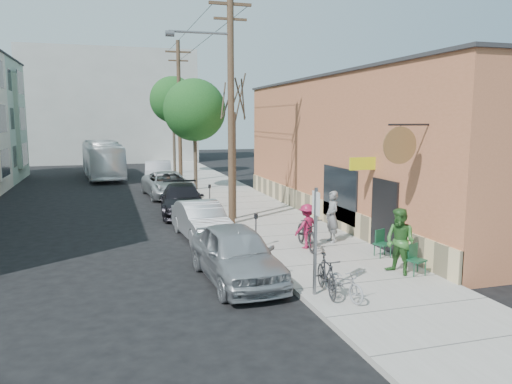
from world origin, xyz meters
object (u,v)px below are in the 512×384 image
object	(u,v)px
patron_green	(400,242)
utility_pole_near	(230,101)
parking_meter_near	(256,225)
car_1	(202,220)
patio_chair_a	(383,244)
patio_chair_b	(416,260)
car_4	(158,173)
parking_meter_far	(210,192)
car_0	(236,254)
car_2	(182,200)
parked_bike_b	(343,283)
tree_leafy_mid	(194,110)
car_3	(168,184)
tree_bare	(233,166)
tree_leafy_far	(173,100)
patron_grey	(332,217)
sign_post	(316,231)
bus	(102,159)
parked_bike_a	(326,275)
cyclist	(307,226)

from	to	relation	value
patron_green	utility_pole_near	bearing A→B (deg)	179.27
parking_meter_near	car_1	distance (m)	3.00
patio_chair_a	patio_chair_b	world-z (taller)	same
patron_green	car_4	world-z (taller)	patron_green
parking_meter_near	parking_meter_far	size ratio (longest dim) A/B	1.00
parking_meter_near	parking_meter_far	world-z (taller)	same
car_0	car_2	world-z (taller)	car_0
parked_bike_b	utility_pole_near	bearing A→B (deg)	80.84
patio_chair_b	car_1	bearing A→B (deg)	105.38
utility_pole_near	patio_chair_a	size ratio (longest dim) A/B	11.36
tree_leafy_mid	car_2	xyz separation A→B (m)	(-2.00, -7.62, -4.49)
utility_pole_near	patio_chair_a	bearing A→B (deg)	-61.92
parked_bike_b	car_1	xyz separation A→B (m)	(-2.14, 8.03, 0.16)
car_3	car_4	world-z (taller)	car_4
tree_bare	patron_green	distance (m)	9.90
tree_leafy_far	car_2	distance (m)	18.85
tree_bare	patron_grey	size ratio (longest dim) A/B	2.53
sign_post	car_3	size ratio (longest dim) A/B	0.51
patio_chair_a	car_3	world-z (taller)	car_3
car_0	car_2	bearing A→B (deg)	86.95
patio_chair_b	patron_grey	size ratio (longest dim) A/B	0.46
car_2	bus	bearing A→B (deg)	107.33
sign_post	patio_chair_b	xyz separation A→B (m)	(3.51, 0.70, -1.24)
car_1	sign_post	bearing A→B (deg)	-83.27
patio_chair_a	car_2	distance (m)	11.34
sign_post	parked_bike_b	bearing A→B (deg)	-37.57
patio_chair_a	tree_leafy_far	bearing A→B (deg)	75.53
utility_pole_near	car_2	world-z (taller)	utility_pole_near
parking_meter_far	car_2	size ratio (longest dim) A/B	0.24
utility_pole_near	patio_chair_b	bearing A→B (deg)	-68.02
car_0	sign_post	bearing A→B (deg)	-56.62
patio_chair_b	car_2	bearing A→B (deg)	91.74
parking_meter_near	car_3	size ratio (longest dim) A/B	0.23
parking_meter_near	car_4	xyz separation A→B (m)	(-1.45, 19.41, -0.14)
patio_chair_b	parked_bike_a	xyz separation A→B (m)	(-3.21, -0.76, 0.08)
parked_bike_a	tree_leafy_mid	bearing A→B (deg)	98.32
patron_green	tree_leafy_far	bearing A→B (deg)	164.50
parking_meter_near	utility_pole_near	world-z (taller)	utility_pole_near
sign_post	utility_pole_near	size ratio (longest dim) A/B	0.28
car_4	sign_post	bearing A→B (deg)	-81.25
tree_leafy_mid	parked_bike_b	distance (m)	21.37
tree_bare	tree_leafy_far	distance (m)	20.70
tree_bare	car_2	size ratio (longest dim) A/B	0.95
utility_pole_near	car_3	size ratio (longest dim) A/B	1.82
patio_chair_a	patron_green	xyz separation A→B (m)	(-0.51, -1.78, 0.54)
cyclist	parked_bike_a	distance (m)	4.69
patio_chair_b	car_2	xyz separation A→B (m)	(-5.06, 12.08, 0.15)
sign_post	car_4	bearing A→B (deg)	93.64
parked_bike_a	car_2	xyz separation A→B (m)	(-1.86, 12.84, 0.07)
utility_pole_near	sign_post	bearing A→B (deg)	-90.25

